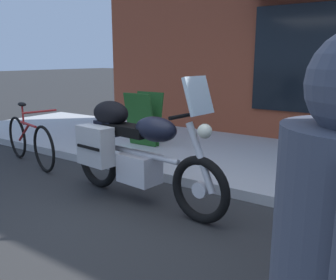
# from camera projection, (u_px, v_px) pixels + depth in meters

# --- Properties ---
(ground_plane) EXTENTS (80.00, 80.00, 0.00)m
(ground_plane) POSITION_uv_depth(u_px,v_px,m) (132.00, 227.00, 3.48)
(ground_plane) COLOR #2B2B2B
(touring_motorcycle) EXTENTS (2.22, 0.62, 1.41)m
(touring_motorcycle) POSITION_uv_depth(u_px,v_px,m) (132.00, 148.00, 4.01)
(touring_motorcycle) COLOR black
(touring_motorcycle) RESTS_ON ground_plane
(parked_bicycle) EXTENTS (1.65, 0.57, 0.92)m
(parked_bicycle) POSITION_uv_depth(u_px,v_px,m) (29.00, 140.00, 5.47)
(parked_bicycle) COLOR black
(parked_bicycle) RESTS_ON ground_plane
(sandwich_board_sign) EXTENTS (0.55, 0.40, 0.89)m
(sandwich_board_sign) POSITION_uv_depth(u_px,v_px,m) (144.00, 119.00, 6.17)
(sandwich_board_sign) COLOR #1E511E
(sandwich_board_sign) RESTS_ON sidewalk_curb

